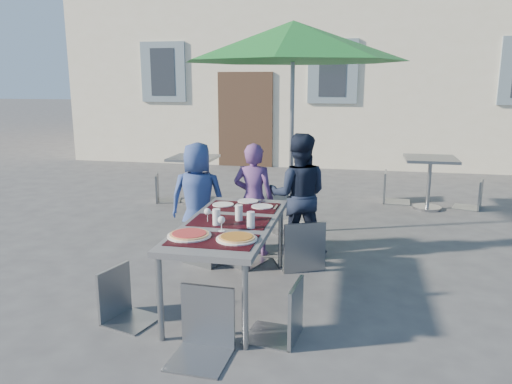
% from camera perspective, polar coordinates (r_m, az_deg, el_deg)
% --- Properties ---
extents(ground, '(90.00, 90.00, 0.00)m').
position_cam_1_polar(ground, '(4.55, 2.56, -13.64)').
color(ground, '#404042').
rests_on(ground, ground).
extents(dining_table, '(0.80, 1.85, 0.76)m').
position_cam_1_polar(dining_table, '(4.58, -3.02, -4.06)').
color(dining_table, '#424247').
rests_on(dining_table, ground).
extents(pizza_near_left, '(0.37, 0.37, 0.03)m').
position_cam_1_polar(pizza_near_left, '(4.16, -7.64, -4.85)').
color(pizza_near_left, white).
rests_on(pizza_near_left, dining_table).
extents(pizza_near_right, '(0.34, 0.34, 0.03)m').
position_cam_1_polar(pizza_near_right, '(4.05, -2.22, -5.26)').
color(pizza_near_right, white).
rests_on(pizza_near_right, dining_table).
extents(glassware, '(0.49, 0.40, 0.15)m').
position_cam_1_polar(glassware, '(4.44, -2.86, -2.83)').
color(glassware, silver).
rests_on(glassware, dining_table).
extents(place_settings, '(0.67, 0.42, 0.01)m').
position_cam_1_polar(place_settings, '(5.17, -1.30, -1.37)').
color(place_settings, white).
rests_on(place_settings, dining_table).
extents(child_0, '(0.70, 0.51, 1.32)m').
position_cam_1_polar(child_0, '(5.85, -6.66, -0.77)').
color(child_0, navy).
rests_on(child_0, ground).
extents(child_1, '(0.50, 0.35, 1.32)m').
position_cam_1_polar(child_1, '(5.80, -0.27, -0.85)').
color(child_1, '#5F3974').
rests_on(child_1, ground).
extents(child_2, '(0.73, 0.47, 1.43)m').
position_cam_1_polar(child_2, '(5.76, 4.87, -0.38)').
color(child_2, '#161D31').
rests_on(child_2, ground).
extents(chair_0, '(0.52, 0.52, 0.91)m').
position_cam_1_polar(chair_0, '(5.53, -6.25, -2.95)').
color(chair_0, gray).
rests_on(chair_0, ground).
extents(chair_1, '(0.56, 0.57, 0.98)m').
position_cam_1_polar(chair_1, '(5.45, -2.11, -2.63)').
color(chair_1, gray).
rests_on(chair_1, ground).
extents(chair_2, '(0.61, 0.61, 1.04)m').
position_cam_1_polar(chair_2, '(5.35, 5.30, -2.58)').
color(chair_2, gray).
rests_on(chair_2, ground).
extents(chair_3, '(0.48, 0.47, 0.87)m').
position_cam_1_polar(chair_3, '(4.38, -15.20, -7.96)').
color(chair_3, gray).
rests_on(chair_3, ground).
extents(chair_4, '(0.45, 0.44, 0.90)m').
position_cam_1_polar(chair_4, '(3.93, 3.25, -9.60)').
color(chair_4, gray).
rests_on(chair_4, ground).
extents(chair_5, '(0.44, 0.45, 0.96)m').
position_cam_1_polar(chair_5, '(3.72, -6.14, -10.40)').
color(chair_5, gray).
rests_on(chair_5, ground).
extents(patio_umbrella, '(2.85, 2.85, 2.74)m').
position_cam_1_polar(patio_umbrella, '(6.50, 4.27, 16.64)').
color(patio_umbrella, '#97999E').
rests_on(patio_umbrella, ground).
extents(cafe_table_0, '(0.73, 0.73, 0.78)m').
position_cam_1_polar(cafe_table_0, '(8.34, -7.14, 2.43)').
color(cafe_table_0, '#97999E').
rests_on(cafe_table_0, ground).
extents(bg_chair_l_0, '(0.50, 0.49, 0.88)m').
position_cam_1_polar(bg_chair_l_0, '(8.54, -10.68, 2.33)').
color(bg_chair_l_0, gray).
rests_on(bg_chair_l_0, ground).
extents(bg_chair_r_0, '(0.45, 0.45, 0.85)m').
position_cam_1_polar(bg_chair_r_0, '(8.01, -0.65, 1.73)').
color(bg_chair_r_0, gray).
rests_on(bg_chair_r_0, ground).
extents(cafe_table_1, '(0.78, 0.78, 0.83)m').
position_cam_1_polar(cafe_table_1, '(8.30, 19.24, 2.17)').
color(cafe_table_1, '#97999E').
rests_on(cafe_table_1, ground).
extents(bg_chair_l_1, '(0.47, 0.46, 0.98)m').
position_cam_1_polar(bg_chair_l_1, '(8.64, 15.30, 2.63)').
color(bg_chair_l_1, gray).
rests_on(bg_chair_l_1, ground).
extents(bg_chair_r_1, '(0.50, 0.50, 0.90)m').
position_cam_1_polar(bg_chair_r_1, '(8.62, 23.81, 1.64)').
color(bg_chair_r_1, gray).
rests_on(bg_chair_r_1, ground).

